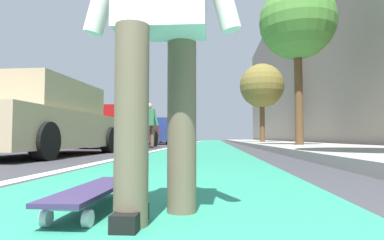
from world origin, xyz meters
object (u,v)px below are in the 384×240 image
(street_tree_mid, at_px, (297,23))
(pedestrian_distant, at_px, (149,122))
(street_tree_far, at_px, (262,86))
(skateboard, at_px, (94,191))
(traffic_light, at_px, (185,97))
(parked_car_near, at_px, (42,121))
(parked_car_far, at_px, (156,132))
(parked_car_end, at_px, (168,134))
(skater_person, at_px, (160,8))
(parked_car_mid, at_px, (122,128))

(street_tree_mid, distance_m, pedestrian_distant, 5.81)
(street_tree_far, distance_m, pedestrian_distant, 8.94)
(skateboard, xyz_separation_m, pedestrian_distant, (9.63, 1.66, 0.80))
(traffic_light, height_order, pedestrian_distant, traffic_light)
(traffic_light, bearing_deg, street_tree_mid, -159.87)
(pedestrian_distant, bearing_deg, parked_car_near, 166.31)
(parked_car_far, xyz_separation_m, pedestrian_distant, (-7.75, -1.15, 0.19))
(parked_car_end, bearing_deg, parked_car_near, -179.31)
(street_tree_far, bearing_deg, parked_car_end, 39.63)
(skater_person, relative_size, street_tree_far, 0.37)
(traffic_light, xyz_separation_m, street_tree_mid, (-12.71, -4.66, 0.76))
(street_tree_mid, bearing_deg, parked_car_end, 22.00)
(skater_person, height_order, pedestrian_distant, skater_person)
(skateboard, height_order, street_tree_far, street_tree_far)
(parked_car_far, bearing_deg, street_tree_mid, -144.98)
(parked_car_end, height_order, street_tree_mid, street_tree_mid)
(parked_car_end, xyz_separation_m, traffic_light, (-2.82, -1.61, 2.52))
(skater_person, height_order, parked_car_mid, skater_person)
(traffic_light, relative_size, street_tree_far, 1.05)
(traffic_light, bearing_deg, skateboard, -176.10)
(parked_car_near, relative_size, street_tree_far, 1.02)
(parked_car_end, bearing_deg, street_tree_far, -140.37)
(parked_car_end, xyz_separation_m, street_tree_mid, (-15.53, -6.27, 3.28))
(skater_person, bearing_deg, pedestrian_distant, 11.61)
(parked_car_near, distance_m, street_tree_far, 13.66)
(skater_person, distance_m, parked_car_near, 5.87)
(skater_person, bearing_deg, street_tree_far, -9.55)
(parked_car_near, xyz_separation_m, parked_car_far, (12.61, -0.03, 0.01))
(skateboard, bearing_deg, street_tree_mid, -19.90)
(skater_person, xyz_separation_m, traffic_light, (21.67, 1.81, 2.28))
(parked_car_far, relative_size, pedestrian_distant, 2.68)
(skateboard, distance_m, street_tree_mid, 10.15)
(traffic_light, bearing_deg, skater_person, -175.22)
(street_tree_far, bearing_deg, street_tree_mid, 180.00)
(traffic_light, bearing_deg, parked_car_mid, 172.56)
(skater_person, xyz_separation_m, street_tree_mid, (8.96, -2.84, 3.04))
(parked_car_mid, xyz_separation_m, street_tree_mid, (-1.81, -6.08, 3.25))
(traffic_light, height_order, street_tree_far, traffic_light)
(parked_car_mid, height_order, pedestrian_distant, pedestrian_distant)
(parked_car_mid, relative_size, pedestrian_distant, 2.91)
(skateboard, xyz_separation_m, street_tree_mid, (8.82, -3.19, 3.88))
(parked_car_near, height_order, parked_car_mid, parked_car_mid)
(street_tree_far, bearing_deg, parked_car_mid, 135.31)
(parked_car_near, distance_m, street_tree_mid, 7.97)
(skater_person, height_order, parked_car_far, skater_person)
(street_tree_far, bearing_deg, parked_car_far, 84.19)
(parked_car_mid, height_order, parked_car_end, parked_car_mid)
(parked_car_near, bearing_deg, parked_car_far, -0.15)
(parked_car_end, relative_size, pedestrian_distant, 2.81)
(street_tree_mid, distance_m, street_tree_far, 7.99)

